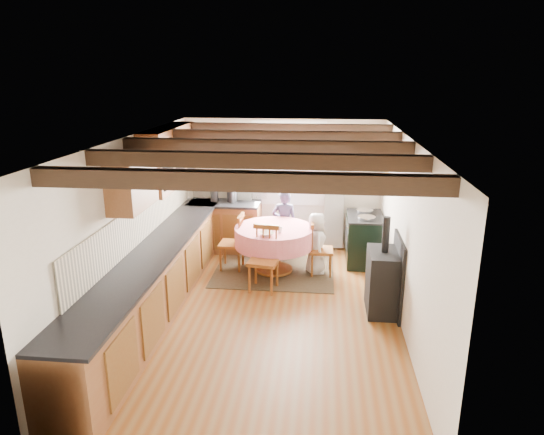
# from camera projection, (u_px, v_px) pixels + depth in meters

# --- Properties ---
(floor) EXTENTS (3.60, 5.50, 0.00)m
(floor) POSITION_uv_depth(u_px,v_px,m) (266.00, 314.00, 6.65)
(floor) COLOR brown
(floor) RESTS_ON ground
(ceiling) EXTENTS (3.60, 5.50, 0.00)m
(ceiling) POSITION_uv_depth(u_px,v_px,m) (265.00, 139.00, 5.96)
(ceiling) COLOR white
(ceiling) RESTS_ON ground
(wall_back) EXTENTS (3.60, 0.00, 2.40)m
(wall_back) POSITION_uv_depth(u_px,v_px,m) (283.00, 185.00, 8.92)
(wall_back) COLOR silver
(wall_back) RESTS_ON ground
(wall_front) EXTENTS (3.60, 0.00, 2.40)m
(wall_front) POSITION_uv_depth(u_px,v_px,m) (223.00, 344.00, 3.69)
(wall_front) COLOR silver
(wall_front) RESTS_ON ground
(wall_left) EXTENTS (0.00, 5.50, 2.40)m
(wall_left) POSITION_uv_depth(u_px,v_px,m) (132.00, 227.00, 6.49)
(wall_left) COLOR silver
(wall_left) RESTS_ON ground
(wall_right) EXTENTS (0.00, 5.50, 2.40)m
(wall_right) POSITION_uv_depth(u_px,v_px,m) (407.00, 236.00, 6.12)
(wall_right) COLOR silver
(wall_right) RESTS_ON ground
(beam_a) EXTENTS (3.60, 0.16, 0.16)m
(beam_a) POSITION_uv_depth(u_px,v_px,m) (237.00, 181.00, 4.08)
(beam_a) COLOR #332114
(beam_a) RESTS_ON ceiling
(beam_b) EXTENTS (3.60, 0.16, 0.16)m
(beam_b) POSITION_uv_depth(u_px,v_px,m) (254.00, 160.00, 5.03)
(beam_b) COLOR #332114
(beam_b) RESTS_ON ceiling
(beam_c) EXTENTS (3.60, 0.16, 0.16)m
(beam_c) POSITION_uv_depth(u_px,v_px,m) (265.00, 146.00, 5.99)
(beam_c) COLOR #332114
(beam_c) RESTS_ON ceiling
(beam_d) EXTENTS (3.60, 0.16, 0.16)m
(beam_d) POSITION_uv_depth(u_px,v_px,m) (273.00, 136.00, 6.94)
(beam_d) COLOR #332114
(beam_d) RESTS_ON ceiling
(beam_e) EXTENTS (3.60, 0.16, 0.16)m
(beam_e) POSITION_uv_depth(u_px,v_px,m) (280.00, 128.00, 7.89)
(beam_e) COLOR #332114
(beam_e) RESTS_ON ceiling
(splash_left) EXTENTS (0.02, 4.50, 0.55)m
(splash_left) POSITION_uv_depth(u_px,v_px,m) (142.00, 220.00, 6.77)
(splash_left) COLOR beige
(splash_left) RESTS_ON wall_left
(splash_back) EXTENTS (1.40, 0.02, 0.55)m
(splash_back) POSITION_uv_depth(u_px,v_px,m) (230.00, 184.00, 9.01)
(splash_back) COLOR beige
(splash_back) RESTS_ON wall_back
(base_cabinet_left) EXTENTS (0.60, 5.30, 0.88)m
(base_cabinet_left) POSITION_uv_depth(u_px,v_px,m) (158.00, 280.00, 6.67)
(base_cabinet_left) COLOR brown
(base_cabinet_left) RESTS_ON floor
(base_cabinet_back) EXTENTS (1.30, 0.60, 0.88)m
(base_cabinet_back) POSITION_uv_depth(u_px,v_px,m) (225.00, 227.00, 8.96)
(base_cabinet_back) COLOR brown
(base_cabinet_back) RESTS_ON floor
(worktop_left) EXTENTS (0.64, 5.30, 0.04)m
(worktop_left) POSITION_uv_depth(u_px,v_px,m) (157.00, 249.00, 6.54)
(worktop_left) COLOR black
(worktop_left) RESTS_ON base_cabinet_left
(worktop_back) EXTENTS (1.30, 0.64, 0.04)m
(worktop_back) POSITION_uv_depth(u_px,v_px,m) (224.00, 203.00, 8.81)
(worktop_back) COLOR black
(worktop_back) RESTS_ON base_cabinet_back
(wall_cabinet_glass) EXTENTS (0.34, 1.80, 0.90)m
(wall_cabinet_glass) POSITION_uv_depth(u_px,v_px,m) (169.00, 157.00, 7.40)
(wall_cabinet_glass) COLOR brown
(wall_cabinet_glass) RESTS_ON wall_left
(wall_cabinet_solid) EXTENTS (0.34, 0.90, 0.70)m
(wall_cabinet_solid) POSITION_uv_depth(u_px,v_px,m) (132.00, 181.00, 5.98)
(wall_cabinet_solid) COLOR brown
(wall_cabinet_solid) RESTS_ON wall_left
(window_frame) EXTENTS (1.34, 0.03, 1.54)m
(window_frame) POSITION_uv_depth(u_px,v_px,m) (289.00, 164.00, 8.78)
(window_frame) COLOR white
(window_frame) RESTS_ON wall_back
(window_pane) EXTENTS (1.20, 0.01, 1.40)m
(window_pane) POSITION_uv_depth(u_px,v_px,m) (289.00, 163.00, 8.79)
(window_pane) COLOR white
(window_pane) RESTS_ON wall_back
(curtain_left) EXTENTS (0.35, 0.10, 2.10)m
(curtain_left) POSITION_uv_depth(u_px,v_px,m) (242.00, 190.00, 8.93)
(curtain_left) COLOR gray
(curtain_left) RESTS_ON wall_back
(curtain_right) EXTENTS (0.35, 0.10, 2.10)m
(curtain_right) POSITION_uv_depth(u_px,v_px,m) (335.00, 193.00, 8.76)
(curtain_right) COLOR gray
(curtain_right) RESTS_ON wall_back
(curtain_rod) EXTENTS (2.00, 0.03, 0.03)m
(curtain_rod) POSITION_uv_depth(u_px,v_px,m) (289.00, 131.00, 8.53)
(curtain_rod) COLOR black
(curtain_rod) RESTS_ON wall_back
(wall_picture) EXTENTS (0.04, 0.50, 0.60)m
(wall_picture) POSITION_uv_depth(u_px,v_px,m) (385.00, 164.00, 8.17)
(wall_picture) COLOR gold
(wall_picture) RESTS_ON wall_right
(wall_plate) EXTENTS (0.30, 0.02, 0.30)m
(wall_plate) POSITION_uv_depth(u_px,v_px,m) (342.00, 159.00, 8.65)
(wall_plate) COLOR silver
(wall_plate) RESTS_ON wall_back
(rug) EXTENTS (1.97, 1.53, 0.01)m
(rug) POSITION_uv_depth(u_px,v_px,m) (274.00, 271.00, 8.07)
(rug) COLOR #372515
(rug) RESTS_ON floor
(dining_table) EXTENTS (1.28, 1.28, 0.77)m
(dining_table) POSITION_uv_depth(u_px,v_px,m) (274.00, 250.00, 7.96)
(dining_table) COLOR pink
(dining_table) RESTS_ON floor
(chair_near) EXTENTS (0.49, 0.51, 1.00)m
(chair_near) POSITION_uv_depth(u_px,v_px,m) (263.00, 259.00, 7.26)
(chair_near) COLOR brown
(chair_near) RESTS_ON floor
(chair_left) EXTENTS (0.44, 0.43, 0.95)m
(chair_left) POSITION_uv_depth(u_px,v_px,m) (232.00, 242.00, 8.07)
(chair_left) COLOR brown
(chair_left) RESTS_ON floor
(chair_right) EXTENTS (0.41, 0.39, 0.90)m
(chair_right) POSITION_uv_depth(u_px,v_px,m) (322.00, 248.00, 7.85)
(chair_right) COLOR brown
(chair_right) RESTS_ON floor
(aga_range) EXTENTS (0.61, 0.94, 0.87)m
(aga_range) POSITION_uv_depth(u_px,v_px,m) (364.00, 239.00, 8.36)
(aga_range) COLOR black
(aga_range) RESTS_ON floor
(cast_iron_stove) EXTENTS (0.41, 0.68, 1.36)m
(cast_iron_stove) POSITION_uv_depth(u_px,v_px,m) (384.00, 265.00, 6.55)
(cast_iron_stove) COLOR black
(cast_iron_stove) RESTS_ON floor
(child_far) EXTENTS (0.45, 0.30, 1.22)m
(child_far) POSITION_uv_depth(u_px,v_px,m) (284.00, 224.00, 8.59)
(child_far) COLOR #34304C
(child_far) RESTS_ON floor
(child_right) EXTENTS (0.41, 0.55, 1.03)m
(child_right) POSITION_uv_depth(u_px,v_px,m) (316.00, 243.00, 7.89)
(child_right) COLOR silver
(child_right) RESTS_ON floor
(bowl_a) EXTENTS (0.31, 0.31, 0.06)m
(bowl_a) POSITION_uv_depth(u_px,v_px,m) (266.00, 234.00, 7.44)
(bowl_a) COLOR silver
(bowl_a) RESTS_ON dining_table
(bowl_b) EXTENTS (0.25, 0.25, 0.06)m
(bowl_b) POSITION_uv_depth(u_px,v_px,m) (269.00, 228.00, 7.71)
(bowl_b) COLOR silver
(bowl_b) RESTS_ON dining_table
(cup) EXTENTS (0.11, 0.11, 0.08)m
(cup) POSITION_uv_depth(u_px,v_px,m) (280.00, 230.00, 7.59)
(cup) COLOR silver
(cup) RESTS_ON dining_table
(canister_tall) EXTENTS (0.14, 0.14, 0.24)m
(canister_tall) POSITION_uv_depth(u_px,v_px,m) (214.00, 195.00, 8.83)
(canister_tall) COLOR #262628
(canister_tall) RESTS_ON worktop_back
(canister_wide) EXTENTS (0.19, 0.19, 0.21)m
(canister_wide) POSITION_uv_depth(u_px,v_px,m) (232.00, 196.00, 8.84)
(canister_wide) COLOR #262628
(canister_wide) RESTS_ON worktop_back
(canister_slim) EXTENTS (0.09, 0.09, 0.26)m
(canister_slim) POSITION_uv_depth(u_px,v_px,m) (231.00, 196.00, 8.73)
(canister_slim) COLOR #262628
(canister_slim) RESTS_ON worktop_back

